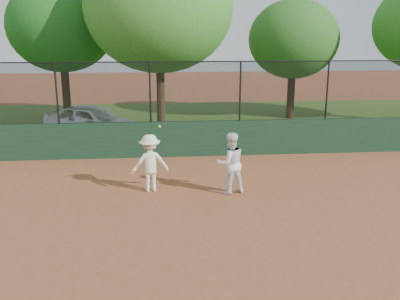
{
  "coord_description": "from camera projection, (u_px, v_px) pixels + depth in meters",
  "views": [
    {
      "loc": [
        -0.2,
        -8.7,
        4.08
      ],
      "look_at": [
        0.8,
        2.2,
        1.2
      ],
      "focal_mm": 40.0,
      "sensor_mm": 36.0,
      "label": 1
    }
  ],
  "objects": [
    {
      "name": "tree_2",
      "position": [
        159.0,
        8.0,
        17.97
      ],
      "size": [
        6.07,
        5.52,
        7.7
      ],
      "color": "#4B311A",
      "rests_on": "ground"
    },
    {
      "name": "player_main",
      "position": [
        150.0,
        163.0,
        11.73
      ],
      "size": [
        1.07,
        0.73,
        1.84
      ],
      "color": "white",
      "rests_on": "ground"
    },
    {
      "name": "back_wall",
      "position": [
        166.0,
        139.0,
        15.06
      ],
      "size": [
        26.0,
        0.2,
        1.2
      ],
      "primitive_type": "cube",
      "color": "#1B3D25",
      "rests_on": "ground"
    },
    {
      "name": "tree_3",
      "position": [
        294.0,
        39.0,
        21.09
      ],
      "size": [
        4.3,
        3.91,
        5.66
      ],
      "color": "#3F2515",
      "rests_on": "ground"
    },
    {
      "name": "fence_assembly",
      "position": [
        164.0,
        91.0,
        14.64
      ],
      "size": [
        26.0,
        0.06,
        2.0
      ],
      "color": "black",
      "rests_on": "back_wall"
    },
    {
      "name": "grass_strip",
      "position": [
        164.0,
        122.0,
        20.99
      ],
      "size": [
        36.0,
        12.0,
        0.01
      ],
      "primitive_type": "cube",
      "color": "#31531A",
      "rests_on": "ground"
    },
    {
      "name": "parked_car",
      "position": [
        92.0,
        122.0,
        17.55
      ],
      "size": [
        4.33,
        3.37,
        1.38
      ],
      "primitive_type": "imported",
      "rotation": [
        0.0,
        0.0,
        1.07
      ],
      "color": "silver",
      "rests_on": "ground"
    },
    {
      "name": "tree_1",
      "position": [
        61.0,
        26.0,
        19.79
      ],
      "size": [
        4.74,
        4.31,
        6.44
      ],
      "color": "#412D16",
      "rests_on": "ground"
    },
    {
      "name": "ground",
      "position": [
        172.0,
        232.0,
        9.44
      ],
      "size": [
        80.0,
        80.0,
        0.0
      ],
      "primitive_type": "plane",
      "color": "#985331",
      "rests_on": "ground"
    },
    {
      "name": "player_second",
      "position": [
        230.0,
        163.0,
        11.55
      ],
      "size": [
        0.91,
        0.79,
        1.62
      ],
      "primitive_type": "imported",
      "rotation": [
        0.0,
        0.0,
        3.39
      ],
      "color": "white",
      "rests_on": "ground"
    }
  ]
}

